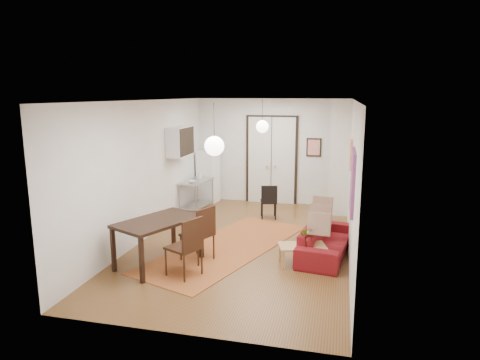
% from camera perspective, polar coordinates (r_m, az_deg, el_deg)
% --- Properties ---
extents(floor, '(7.00, 7.00, 0.00)m').
position_cam_1_polar(floor, '(8.91, 0.48, -8.41)').
color(floor, brown).
rests_on(floor, ground).
extents(ceiling, '(4.20, 7.00, 0.02)m').
position_cam_1_polar(ceiling, '(8.38, 0.52, 10.57)').
color(ceiling, white).
rests_on(ceiling, wall_back).
extents(wall_back, '(4.20, 0.02, 2.90)m').
position_cam_1_polar(wall_back, '(11.93, 4.27, 3.81)').
color(wall_back, white).
rests_on(wall_back, floor).
extents(wall_front, '(4.20, 0.02, 2.90)m').
position_cam_1_polar(wall_front, '(5.27, -8.07, -6.09)').
color(wall_front, white).
rests_on(wall_front, floor).
extents(wall_left, '(0.02, 7.00, 2.90)m').
position_cam_1_polar(wall_left, '(9.22, -12.33, 1.33)').
color(wall_left, white).
rests_on(wall_left, floor).
extents(wall_right, '(0.02, 7.00, 2.90)m').
position_cam_1_polar(wall_right, '(8.33, 14.73, 0.14)').
color(wall_right, white).
rests_on(wall_right, floor).
extents(double_doors, '(1.44, 0.06, 2.50)m').
position_cam_1_polar(double_doors, '(11.92, 4.22, 2.60)').
color(double_doors, silver).
rests_on(double_doors, wall_back).
extents(stub_partition, '(0.50, 0.10, 2.90)m').
position_cam_1_polar(stub_partition, '(10.84, 13.16, 2.77)').
color(stub_partition, white).
rests_on(stub_partition, floor).
extents(wall_cabinet, '(0.35, 1.00, 0.70)m').
position_cam_1_polar(wall_cabinet, '(10.45, -7.98, 5.14)').
color(wall_cabinet, white).
rests_on(wall_cabinet, wall_left).
extents(painting_popart, '(0.05, 1.00, 1.00)m').
position_cam_1_polar(painting_popart, '(7.06, 14.80, -0.20)').
color(painting_popart, red).
rests_on(painting_popart, wall_right).
extents(painting_abstract, '(0.05, 0.50, 0.60)m').
position_cam_1_polar(painting_abstract, '(9.06, 14.59, 3.28)').
color(painting_abstract, white).
rests_on(painting_abstract, wall_right).
extents(poster_back, '(0.40, 0.03, 0.50)m').
position_cam_1_polar(poster_back, '(11.75, 9.81, 4.30)').
color(poster_back, red).
rests_on(poster_back, wall_back).
extents(print_left, '(0.03, 0.44, 0.54)m').
position_cam_1_polar(print_left, '(10.96, -7.78, 5.70)').
color(print_left, '#9D6A41').
rests_on(print_left, wall_left).
extents(pendant_back, '(0.30, 0.30, 0.80)m').
position_cam_1_polar(pendant_back, '(10.37, 3.00, 7.14)').
color(pendant_back, white).
rests_on(pendant_back, ceiling).
extents(pendant_front, '(0.30, 0.30, 0.80)m').
position_cam_1_polar(pendant_front, '(6.50, -3.44, 4.55)').
color(pendant_front, white).
rests_on(pendant_front, ceiling).
extents(kilim_rug, '(2.85, 4.43, 0.01)m').
position_cam_1_polar(kilim_rug, '(8.68, -1.67, -8.93)').
color(kilim_rug, '#A65929').
rests_on(kilim_rug, floor).
extents(sofa, '(2.04, 1.03, 0.57)m').
position_cam_1_polar(sofa, '(8.36, 11.30, -7.93)').
color(sofa, maroon).
rests_on(sofa, floor).
extents(coffee_table, '(0.93, 0.68, 0.37)m').
position_cam_1_polar(coffee_table, '(7.82, 8.29, -8.94)').
color(coffee_table, tan).
rests_on(coffee_table, floor).
extents(potted_plant, '(0.36, 0.39, 0.36)m').
position_cam_1_polar(potted_plant, '(7.74, 9.08, -7.39)').
color(potted_plant, '#34652D').
rests_on(potted_plant, coffee_table).
extents(kitchen_counter, '(0.68, 1.14, 0.82)m').
position_cam_1_polar(kitchen_counter, '(11.21, -5.80, -1.55)').
color(kitchen_counter, '#AFB2B4').
rests_on(kitchen_counter, floor).
extents(bowl, '(0.25, 0.25, 0.05)m').
position_cam_1_polar(bowl, '(10.86, -6.35, -0.20)').
color(bowl, white).
rests_on(bowl, kitchen_counter).
extents(soap_bottle, '(0.10, 0.10, 0.17)m').
position_cam_1_polar(soap_bottle, '(11.36, -5.43, 0.65)').
color(soap_bottle, teal).
rests_on(soap_bottle, kitchen_counter).
extents(fridge, '(0.58, 0.58, 1.46)m').
position_cam_1_polar(fridge, '(12.11, -4.25, 0.47)').
color(fridge, white).
rests_on(fridge, floor).
extents(dining_table, '(1.41, 1.73, 0.84)m').
position_cam_1_polar(dining_table, '(7.76, -10.83, -5.89)').
color(dining_table, black).
rests_on(dining_table, floor).
extents(dining_chair_near, '(0.65, 0.77, 1.03)m').
position_cam_1_polar(dining_chair_near, '(8.00, -5.50, -6.28)').
color(dining_chair_near, '#362011').
rests_on(dining_chair_near, floor).
extents(dining_chair_far, '(0.65, 0.77, 1.03)m').
position_cam_1_polar(dining_chair_far, '(7.37, -7.27, -7.88)').
color(dining_chair_far, '#362011').
rests_on(dining_chair_far, floor).
extents(black_side_chair, '(0.47, 0.48, 0.85)m').
position_cam_1_polar(black_side_chair, '(10.63, 3.91, -2.37)').
color(black_side_chair, black).
rests_on(black_side_chair, floor).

